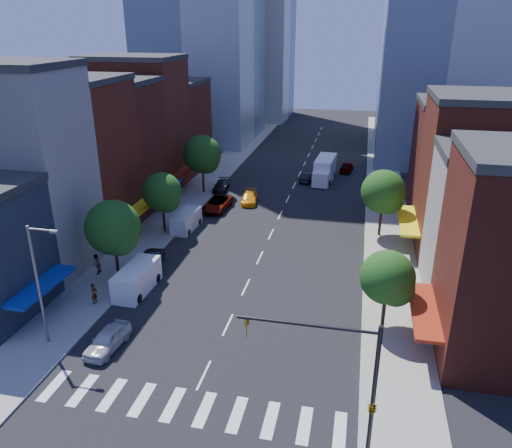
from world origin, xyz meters
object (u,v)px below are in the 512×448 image
Objects in this scene: parked_car_rear at (221,186)px; box_truck at (324,170)px; parked_car_third at (217,204)px; pedestrian_far at (96,264)px; parked_car_front at (107,340)px; traffic_car_far at (346,167)px; cargo_van_near at (136,280)px; parked_car_second at (151,261)px; cargo_van_far at (186,221)px; traffic_car_oncoming at (307,177)px; pedestrian_near at (94,294)px; taxi at (249,198)px.

box_truck reaches higher than parked_car_rear.
pedestrian_far is at bearing -104.46° from parked_car_third.
parked_car_front reaches higher than traffic_car_far.
cargo_van_near reaches higher than parked_car_rear.
pedestrian_far is at bearing -158.06° from parked_car_second.
parked_car_second is 40.47m from traffic_car_far.
cargo_van_near is 44.35m from traffic_car_far.
cargo_van_far is 1.15× the size of traffic_car_far.
pedestrian_far is (-4.29, -11.97, 0.09)m from cargo_van_far.
cargo_van_far is 23.66m from traffic_car_oncoming.
parked_car_second is 7.37m from pedestrian_near.
cargo_van_far is 2.56× the size of pedestrian_far.
cargo_van_near is at bearing 105.21° from parked_car_front.
pedestrian_far is (-2.43, 4.77, 0.08)m from pedestrian_near.
taxi is at bearing 67.15° from traffic_car_oncoming.
pedestrian_near is at bearing -130.04° from cargo_van_near.
cargo_van_near is 36.51m from traffic_car_oncoming.
parked_car_front is 45.49m from box_truck.
parked_car_rear is 26.61m from pedestrian_far.
parked_car_third is 0.66× the size of box_truck.
cargo_van_near is 24.61m from taxi.
cargo_van_near is 2.85× the size of pedestrian_far.
cargo_van_far is 2.80× the size of pedestrian_near.
traffic_car_oncoming is 0.95× the size of traffic_car_far.
taxi is (4.93, 10.17, -0.35)m from cargo_van_far.
parked_car_second is 0.97× the size of taxi.
parked_car_third is 16.95m from traffic_car_oncoming.
cargo_van_near is 1.12× the size of cargo_van_far.
parked_car_rear is 0.98× the size of taxi.
parked_car_second is at bearing 72.59° from traffic_car_far.
cargo_van_near reaches higher than parked_car_front.
cargo_van_far is (-1.65, -6.81, 0.25)m from parked_car_third.
pedestrian_near is at bearing -95.39° from parked_car_third.
parked_car_second is at bearing -12.66° from pedestrian_near.
parked_car_rear is at bearing 105.54° from parked_car_third.
parked_car_second is at bearing 116.23° from pedestrian_far.
taxi is 12.36m from traffic_car_oncoming.
traffic_car_oncoming is at bearing 26.94° from parked_car_rear.
cargo_van_near reaches higher than taxi.
cargo_van_far is at bearing 65.57° from traffic_car_far.
cargo_van_far reaches higher than parked_car_third.
parked_car_second is at bearing -92.62° from parked_car_third.
cargo_van_near is 38.32m from box_truck.
cargo_van_far is (-0.01, 9.62, 0.28)m from parked_car_second.
parked_car_third is at bearing -6.45° from pedestrian_near.
traffic_car_far is at bearing 149.85° from pedestrian_far.
cargo_van_far is at bearing -117.60° from box_truck.
cargo_van_near reaches higher than traffic_car_oncoming.
taxi is 2.39× the size of pedestrian_far.
parked_car_second is 0.98× the size of parked_car_rear.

